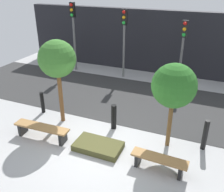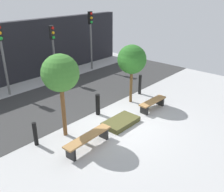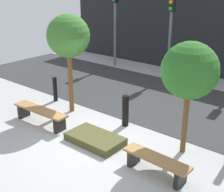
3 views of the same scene
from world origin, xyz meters
The scene contains 12 objects.
ground_plane centered at (0.00, 0.00, 0.00)m, with size 18.00×18.00×0.00m, color #A8A8A8.
road_strip centered at (0.00, 3.78, 0.01)m, with size 18.00×4.50×0.01m, color #323232.
building_facade centered at (0.00, 7.86, 1.73)m, with size 16.20×0.50×3.45m, color black.
bench_left centered at (-2.02, -0.24, 0.35)m, with size 1.99×0.48×0.48m.
bench_right centered at (2.02, -0.24, 0.31)m, with size 1.62×0.45×0.44m.
planter_bed centered at (0.00, -0.04, 0.10)m, with size 1.52×0.88×0.20m, color #4A4925.
tree_behind_left_bench centered at (-2.02, 1.03, 2.45)m, with size 1.32×1.32×3.14m.
tree_behind_right_bench centered at (2.02, 1.03, 2.12)m, with size 1.35×1.35×2.81m.
bollard_far_left centered at (-3.12, 1.28, 0.44)m, with size 0.15×0.15×0.88m, color black.
bollard_left centered at (0.00, 1.28, 0.47)m, with size 0.20×0.20×0.95m, color black.
traffic_light_west centered at (-4.50, 6.32, 2.62)m, with size 0.28×0.27×3.80m.
traffic_light_mid_west centered at (-1.50, 6.32, 2.48)m, with size 0.28×0.27×3.58m.
Camera 3 is at (5.04, -5.41, 4.14)m, focal length 50.00 mm.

